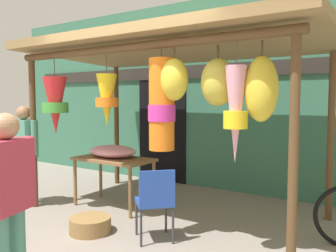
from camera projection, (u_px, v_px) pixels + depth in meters
name	position (u px, v px, depth m)	size (l,w,h in m)	color
ground_plane	(131.00, 233.00, 4.33)	(30.00, 30.00, 0.00)	gray
shop_facade	(226.00, 94.00, 6.41)	(10.81, 0.29, 3.43)	#387056
market_stall_canopy	(168.00, 63.00, 4.75)	(4.29, 2.33, 2.46)	brown
display_table	(114.00, 164.00, 5.37)	(1.19, 0.64, 0.74)	brown
flower_heap_on_table	(113.00, 151.00, 5.42)	(0.80, 0.56, 0.18)	pink
folding_chair	(155.00, 198.00, 4.04)	(0.57, 0.57, 0.84)	#2347A8
wicker_basket_by_table	(90.00, 225.00, 4.35)	(0.50, 0.50, 0.19)	olive
vendor_in_orange	(7.00, 194.00, 2.78)	(0.32, 0.57, 1.51)	#4C8E7A
customer_foreground	(24.00, 148.00, 5.41)	(0.59, 0.24, 1.52)	#4C8E7A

